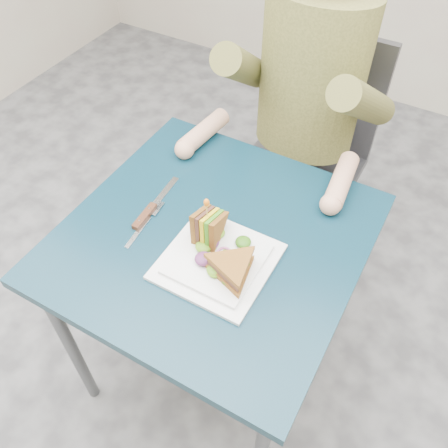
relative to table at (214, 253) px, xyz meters
The scene contains 13 objects.
ground 0.65m from the table, ahead, with size 4.00×4.00×0.00m, color #49494C.
table is the anchor object (origin of this frame).
chair 0.72m from the table, 90.00° to the left, with size 0.42×0.40×0.93m.
diner 0.66m from the table, 90.00° to the left, with size 0.54×0.59×0.74m.
plate 0.13m from the table, 52.62° to the right, with size 0.26×0.26×0.02m.
sandwich_flat 0.19m from the table, 41.52° to the right, with size 0.18×0.18×0.05m.
sandwich_upright 0.14m from the table, 85.90° to the right, with size 0.09×0.15×0.15m.
fork 0.20m from the table, 160.27° to the right, with size 0.03×0.18×0.01m.
knife 0.21m from the table, behind, with size 0.03×0.22×0.02m.
toothpick 0.20m from the table, 85.90° to the right, with size 0.00×0.00×0.06m, color tan.
toothpick_frill 0.23m from the table, 85.90° to the right, with size 0.01×0.01×0.02m, color orange.
lettuce_spill 0.14m from the table, 46.06° to the right, with size 0.15×0.13×0.02m, color #337A14, non-canonical shape.
onion_ring 0.15m from the table, 43.89° to the right, with size 0.04×0.04×0.01m, color #9E4C7A.
Camera 1 is at (0.42, -0.68, 1.67)m, focal length 38.00 mm.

